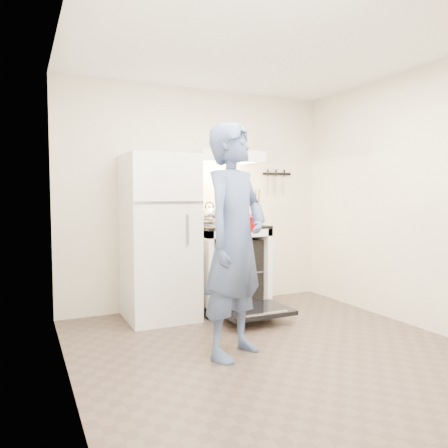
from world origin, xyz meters
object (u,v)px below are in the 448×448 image
(dutch_oven, at_px, (245,224))
(refrigerator, at_px, (159,237))
(stove_body, at_px, (229,268))
(person, at_px, (235,240))
(tea_kettle, at_px, (209,213))

(dutch_oven, bearing_deg, refrigerator, 117.98)
(stove_body, xyz_separation_m, dutch_oven, (-0.31, -0.97, 0.57))
(stove_body, relative_size, person, 0.50)
(refrigerator, height_order, dutch_oven, refrigerator)
(stove_body, xyz_separation_m, person, (-0.57, -1.30, 0.47))
(refrigerator, xyz_separation_m, stove_body, (0.81, 0.02, -0.39))
(stove_body, relative_size, tea_kettle, 3.57)
(stove_body, height_order, dutch_oven, dutch_oven)
(refrigerator, relative_size, tea_kettle, 6.59)
(refrigerator, height_order, person, person)
(refrigerator, bearing_deg, dutch_oven, -62.02)
(refrigerator, distance_m, person, 1.30)
(stove_body, height_order, tea_kettle, tea_kettle)
(person, xyz_separation_m, dutch_oven, (0.26, 0.33, 0.10))
(tea_kettle, xyz_separation_m, person, (-0.43, -1.51, -0.15))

